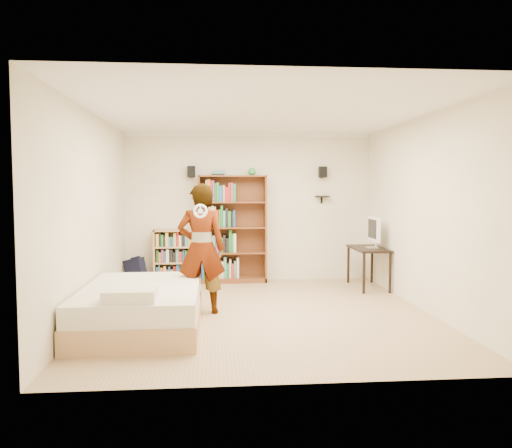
{
  "coord_description": "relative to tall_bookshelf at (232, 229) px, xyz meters",
  "views": [
    {
      "loc": [
        -0.64,
        -6.66,
        1.68
      ],
      "look_at": [
        -0.03,
        0.6,
        1.18
      ],
      "focal_mm": 35.0,
      "sensor_mm": 36.0,
      "label": 1
    }
  ],
  "objects": [
    {
      "name": "speaker_left",
      "position": [
        -0.73,
        0.08,
        1.03
      ],
      "size": [
        0.14,
        0.12,
        0.2
      ],
      "primitive_type": "cube",
      "color": "black",
      "rests_on": "room_shell"
    },
    {
      "name": "tall_bookshelf",
      "position": [
        0.0,
        0.0,
        0.0
      ],
      "size": [
        1.22,
        0.36,
        1.93
      ],
      "primitive_type": null,
      "color": "brown",
      "rests_on": "ground"
    },
    {
      "name": "wall_shelf",
      "position": [
        1.67,
        0.09,
        0.58
      ],
      "size": [
        0.25,
        0.16,
        0.02
      ],
      "primitive_type": "cube",
      "color": "black",
      "rests_on": "room_shell"
    },
    {
      "name": "speaker_right",
      "position": [
        1.67,
        0.08,
        1.03
      ],
      "size": [
        0.14,
        0.12,
        0.2
      ],
      "primitive_type": "cube",
      "color": "black",
      "rests_on": "room_shell"
    },
    {
      "name": "ground",
      "position": [
        0.32,
        -2.32,
        -0.97
      ],
      "size": [
        4.5,
        5.0,
        0.01
      ],
      "primitive_type": "cube",
      "color": "tan",
      "rests_on": "ground"
    },
    {
      "name": "navy_bag",
      "position": [
        -1.7,
        -0.19,
        -0.72
      ],
      "size": [
        0.43,
        0.36,
        0.49
      ],
      "primitive_type": null,
      "rotation": [
        0.0,
        0.0,
        -0.41
      ],
      "color": "black",
      "rests_on": "ground"
    },
    {
      "name": "wii_wheel",
      "position": [
        -0.5,
        -2.56,
        0.44
      ],
      "size": [
        0.19,
        0.07,
        0.19
      ],
      "primitive_type": "torus",
      "rotation": [
        1.36,
        0.0,
        0.0
      ],
      "color": "white",
      "rests_on": "person"
    },
    {
      "name": "computer_desk",
      "position": [
        2.29,
        -0.73,
        -0.62
      ],
      "size": [
        0.51,
        1.01,
        0.69
      ],
      "primitive_type": null,
      "color": "black",
      "rests_on": "ground"
    },
    {
      "name": "person",
      "position": [
        -0.5,
        -2.24,
        -0.08
      ],
      "size": [
        0.65,
        0.43,
        1.76
      ],
      "primitive_type": "imported",
      "rotation": [
        0.0,
        0.0,
        3.12
      ],
      "color": "black",
      "rests_on": "ground"
    },
    {
      "name": "daybed",
      "position": [
        -1.21,
        -2.9,
        -0.65
      ],
      "size": [
        1.4,
        2.15,
        0.64
      ],
      "primitive_type": null,
      "color": "silver",
      "rests_on": "ground"
    },
    {
      "name": "room_shell",
      "position": [
        0.32,
        -2.32,
        0.8
      ],
      "size": [
        4.52,
        5.02,
        2.71
      ],
      "color": "white",
      "rests_on": "ground"
    },
    {
      "name": "low_bookshelf",
      "position": [
        -1.03,
        0.03,
        -0.49
      ],
      "size": [
        0.76,
        0.29,
        0.96
      ],
      "primitive_type": null,
      "color": "tan",
      "rests_on": "ground"
    },
    {
      "name": "crown_molding",
      "position": [
        0.32,
        -2.32,
        1.7
      ],
      "size": [
        4.5,
        5.0,
        0.06
      ],
      "color": "white",
      "rests_on": "room_shell"
    },
    {
      "name": "imac",
      "position": [
        2.34,
        -0.79,
        -0.01
      ],
      "size": [
        0.15,
        0.53,
        0.53
      ],
      "primitive_type": null,
      "rotation": [
        0.0,
        0.0,
        -0.08
      ],
      "color": "white",
      "rests_on": "computer_desk"
    }
  ]
}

